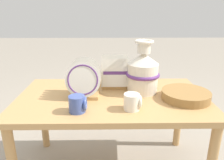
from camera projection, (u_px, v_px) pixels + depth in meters
display_table at (112, 106)px, 1.45m from camera, size 1.22×0.70×0.59m
ceramic_vase at (143, 71)px, 1.45m from camera, size 0.22×0.22×0.35m
dish_rack_round_plates at (84, 81)px, 1.39m from camera, size 0.22×0.20×0.24m
dish_rack_square_plates at (115, 76)px, 1.58m from camera, size 0.19×0.19×0.22m
wicker_charger_stack at (186, 95)px, 1.37m from camera, size 0.30×0.30×0.05m
mug_cream_glaze at (133, 102)px, 1.22m from camera, size 0.10×0.09×0.09m
mug_cobalt_glaze at (78, 104)px, 1.20m from camera, size 0.10×0.09×0.09m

